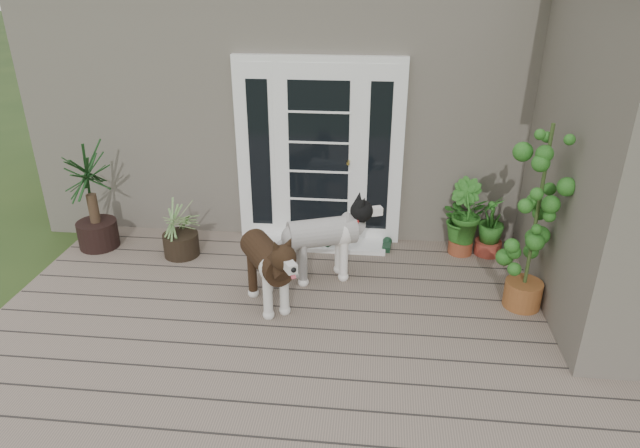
# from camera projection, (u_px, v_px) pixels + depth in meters

# --- Properties ---
(deck) EXTENTS (6.20, 4.60, 0.12)m
(deck) POSITION_uv_depth(u_px,v_px,m) (315.00, 357.00, 4.77)
(deck) COLOR #6B5B4C
(deck) RESTS_ON ground
(house_main) EXTENTS (7.40, 4.00, 3.10)m
(house_main) POSITION_uv_depth(u_px,v_px,m) (348.00, 87.00, 7.97)
(house_main) COLOR #665E54
(house_main) RESTS_ON ground
(door_unit) EXTENTS (1.90, 0.14, 2.15)m
(door_unit) POSITION_uv_depth(u_px,v_px,m) (319.00, 153.00, 6.29)
(door_unit) COLOR white
(door_unit) RESTS_ON deck
(door_step) EXTENTS (1.60, 0.40, 0.05)m
(door_step) POSITION_uv_depth(u_px,v_px,m) (317.00, 243.00, 6.55)
(door_step) COLOR white
(door_step) RESTS_ON deck
(brindle_dog) EXTENTS (0.83, 1.00, 0.77)m
(brindle_dog) POSITION_uv_depth(u_px,v_px,m) (267.00, 270.00, 5.24)
(brindle_dog) COLOR #342113
(brindle_dog) RESTS_ON deck
(white_dog) EXTENTS (1.02, 0.71, 0.79)m
(white_dog) POSITION_uv_depth(u_px,v_px,m) (322.00, 245.00, 5.70)
(white_dog) COLOR silver
(white_dog) RESTS_ON deck
(spider_plant) EXTENTS (0.74, 0.74, 0.71)m
(spider_plant) POSITION_uv_depth(u_px,v_px,m) (179.00, 227.00, 6.19)
(spider_plant) COLOR #829159
(spider_plant) RESTS_ON deck
(yucca) EXTENTS (1.11, 1.11, 1.25)m
(yucca) POSITION_uv_depth(u_px,v_px,m) (91.00, 197.00, 6.27)
(yucca) COLOR black
(yucca) RESTS_ON deck
(herb_a) EXTENTS (0.64, 0.64, 0.62)m
(herb_a) POSITION_uv_depth(u_px,v_px,m) (461.00, 228.00, 6.28)
(herb_a) COLOR #245518
(herb_a) RESTS_ON deck
(herb_b) EXTENTS (0.60, 0.60, 0.66)m
(herb_b) POSITION_uv_depth(u_px,v_px,m) (463.00, 227.00, 6.25)
(herb_b) COLOR #17531C
(herb_b) RESTS_ON deck
(herb_c) EXTENTS (0.46, 0.46, 0.55)m
(herb_c) POSITION_uv_depth(u_px,v_px,m) (490.00, 232.00, 6.25)
(herb_c) COLOR #224E16
(herb_c) RESTS_ON deck
(sapling) EXTENTS (0.68, 0.68, 1.87)m
(sapling) POSITION_uv_depth(u_px,v_px,m) (536.00, 218.00, 5.00)
(sapling) COLOR #265819
(sapling) RESTS_ON deck
(clog_left) EXTENTS (0.16, 0.29, 0.08)m
(clog_left) POSITION_uv_depth(u_px,v_px,m) (387.00, 245.00, 6.47)
(clog_left) COLOR black
(clog_left) RESTS_ON deck
(clog_right) EXTENTS (0.31, 0.36, 0.10)m
(clog_right) POSITION_uv_depth(u_px,v_px,m) (332.00, 242.00, 6.53)
(clog_right) COLOR black
(clog_right) RESTS_ON deck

